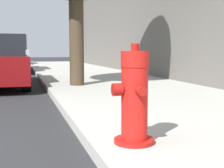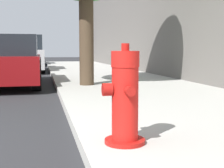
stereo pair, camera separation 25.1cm
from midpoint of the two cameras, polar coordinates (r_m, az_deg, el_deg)
fire_hydrant at (r=2.62m, az=5.10°, el=-2.75°), size 0.37×0.36×0.84m
parked_car_near at (r=8.40m, az=-17.92°, el=3.96°), size 1.72×4.06×1.26m
parked_car_mid at (r=13.73m, az=-15.42°, el=5.20°), size 1.77×4.14×1.52m
parked_car_far at (r=19.60m, az=-14.71°, el=5.16°), size 1.73×4.22×1.30m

